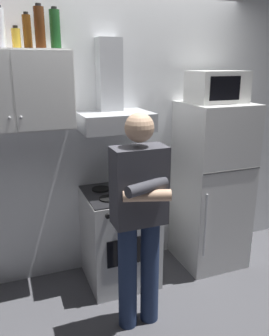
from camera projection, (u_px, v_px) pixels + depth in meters
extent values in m
plane|color=#4C4C51|center=(134.00, 292.00, 3.11)|extent=(7.00, 7.00, 0.00)
cube|color=white|center=(111.00, 130.00, 3.25)|extent=(4.80, 0.10, 2.70)
cube|color=silver|center=(12.00, 90.00, 2.65)|extent=(0.90, 0.34, 0.60)
cube|color=silver|center=(45.00, 91.00, 2.57)|extent=(0.43, 0.01, 0.58)
sphere|color=#B2B2B7|center=(10.00, 118.00, 2.52)|extent=(0.02, 0.02, 0.02)
sphere|color=#B2B2B7|center=(21.00, 117.00, 2.55)|extent=(0.02, 0.02, 0.02)
cube|color=silver|center=(120.00, 237.00, 3.19)|extent=(0.60, 0.60, 0.85)
cube|color=black|center=(119.00, 193.00, 3.07)|extent=(0.59, 0.59, 0.01)
cube|color=black|center=(131.00, 251.00, 2.91)|extent=(0.42, 0.01, 0.24)
cylinder|color=black|center=(109.00, 198.00, 2.91)|extent=(0.16, 0.16, 0.01)
cylinder|color=black|center=(138.00, 194.00, 3.00)|extent=(0.16, 0.16, 0.01)
cylinder|color=black|center=(101.00, 189.00, 3.12)|extent=(0.16, 0.16, 0.01)
cylinder|color=black|center=(128.00, 185.00, 3.21)|extent=(0.16, 0.16, 0.01)
cylinder|color=black|center=(108.00, 216.00, 2.73)|extent=(0.04, 0.02, 0.04)
cylinder|color=black|center=(123.00, 214.00, 2.78)|extent=(0.04, 0.02, 0.04)
cylinder|color=black|center=(140.00, 211.00, 2.83)|extent=(0.04, 0.02, 0.04)
cylinder|color=black|center=(154.00, 209.00, 2.87)|extent=(0.04, 0.02, 0.04)
cube|color=#B7BABF|center=(115.00, 121.00, 2.96)|extent=(0.60, 0.44, 0.15)
cube|color=#B7BABF|center=(109.00, 75.00, 2.97)|extent=(0.20, 0.16, 0.60)
cube|color=silver|center=(212.00, 186.00, 3.41)|extent=(0.60, 0.60, 1.60)
cube|color=#4C4C4C|center=(232.00, 171.00, 3.07)|extent=(0.59, 0.01, 0.01)
cylinder|color=silver|center=(205.00, 226.00, 3.11)|extent=(0.02, 0.02, 0.60)
cube|color=silver|center=(217.00, 87.00, 3.15)|extent=(0.48, 0.36, 0.28)
cube|color=black|center=(225.00, 88.00, 2.97)|extent=(0.30, 0.01, 0.20)
cylinder|color=navy|center=(128.00, 276.00, 2.61)|extent=(0.14, 0.14, 0.85)
cylinder|color=navy|center=(150.00, 271.00, 2.67)|extent=(0.14, 0.14, 0.85)
cube|color=#3F3F47|center=(139.00, 186.00, 2.43)|extent=(0.38, 0.20, 0.56)
cylinder|color=#3F3F47|center=(147.00, 187.00, 2.30)|extent=(0.33, 0.17, 0.08)
cylinder|color=#DBAD89|center=(147.00, 196.00, 2.31)|extent=(0.33, 0.17, 0.08)
sphere|color=#DBAD89|center=(139.00, 128.00, 2.31)|extent=(0.20, 0.20, 0.20)
cylinder|color=#B7BABF|center=(138.00, 188.00, 2.98)|extent=(0.17, 0.17, 0.11)
cylinder|color=black|center=(125.00, 185.00, 2.93)|extent=(0.05, 0.01, 0.01)
cylinder|color=black|center=(150.00, 182.00, 3.01)|extent=(0.05, 0.01, 0.01)
cylinder|color=gold|center=(16.00, 39.00, 2.58)|extent=(0.06, 0.06, 0.14)
cylinder|color=black|center=(15.00, 27.00, 2.55)|extent=(0.04, 0.04, 0.02)
cylinder|color=brown|center=(27.00, 32.00, 2.61)|extent=(0.06, 0.06, 0.24)
cylinder|color=black|center=(26.00, 13.00, 2.57)|extent=(0.03, 0.03, 0.02)
cylinder|color=#47230F|center=(40.00, 28.00, 2.56)|extent=(0.08, 0.08, 0.29)
cylinder|color=black|center=(38.00, 5.00, 2.52)|extent=(0.04, 0.04, 0.02)
cylinder|color=silver|center=(0.00, 29.00, 2.54)|extent=(0.07, 0.07, 0.27)
cylinder|color=#19471E|center=(55.00, 30.00, 2.67)|extent=(0.08, 0.08, 0.28)
cylinder|color=black|center=(54.00, 8.00, 2.63)|extent=(0.04, 0.04, 0.02)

